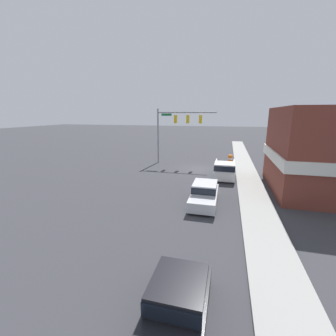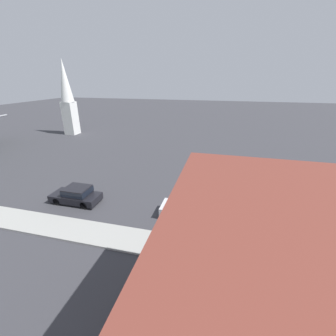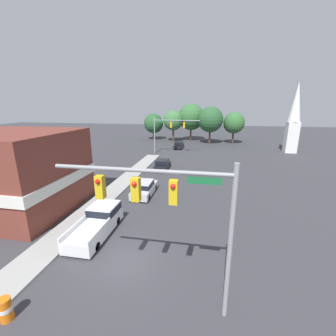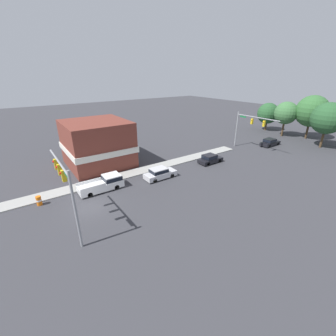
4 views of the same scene
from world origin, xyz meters
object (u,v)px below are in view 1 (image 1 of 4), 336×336
at_px(car_second_ahead, 177,301).
at_px(pickup_truck_parked, 224,169).
at_px(construction_barrel, 230,159).
at_px(car_lead, 205,193).

distance_m(car_second_ahead, pickup_truck_parked, 18.11).
bearing_deg(pickup_truck_parked, construction_barrel, -94.92).
distance_m(car_lead, construction_barrel, 15.52).
bearing_deg(construction_barrel, pickup_truck_parked, 85.08).
bearing_deg(car_lead, construction_barrel, -97.36).
xyz_separation_m(car_lead, construction_barrel, (-1.99, -15.39, -0.25)).
height_order(car_second_ahead, construction_barrel, car_second_ahead).
height_order(car_second_ahead, pickup_truck_parked, pickup_truck_parked).
bearing_deg(car_second_ahead, pickup_truck_parked, -93.66).
xyz_separation_m(car_second_ahead, construction_barrel, (-1.81, -25.72, -0.20)).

